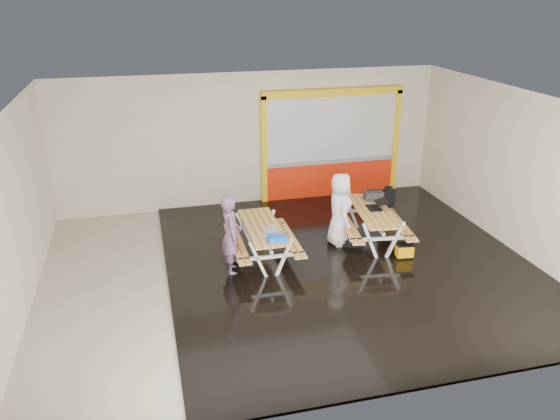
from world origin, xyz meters
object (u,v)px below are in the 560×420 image
object	(u,v)px
laptop_right	(377,206)
toolbox	(373,195)
person_left	(231,235)
picnic_table_right	(373,218)
laptop_left	(267,233)
person_right	(340,209)
fluke_bag	(404,251)
blue_pouch	(277,238)
dark_case	(352,242)
picnic_table_left	(263,234)
backpack	(388,197)

from	to	relation	value
laptop_right	toolbox	distance (m)	0.55
person_left	toolbox	bearing A→B (deg)	-69.36
picnic_table_right	laptop_left	xyz separation A→B (m)	(-2.59, -0.71, 0.22)
person_right	fluke_bag	world-z (taller)	person_right
blue_pouch	dark_case	bearing A→B (deg)	25.21
picnic_table_left	backpack	size ratio (longest dim) A/B	4.08
picnic_table_right	laptop_left	world-z (taller)	laptop_left
laptop_right	dark_case	world-z (taller)	laptop_right
person_left	laptop_right	distance (m)	3.47
person_right	laptop_left	xyz separation A→B (m)	(-1.83, -0.81, -0.02)
toolbox	backpack	distance (m)	0.58
person_left	blue_pouch	bearing A→B (deg)	-113.99
dark_case	picnic_table_right	bearing A→B (deg)	7.94
person_right	fluke_bag	distance (m)	1.66
laptop_right	toolbox	bearing A→B (deg)	74.27
picnic_table_right	backpack	distance (m)	1.11
laptop_left	laptop_right	bearing A→B (deg)	15.80
dark_case	person_right	bearing A→B (deg)	148.48
person_left	toolbox	xyz separation A→B (m)	(3.56, 1.15, 0.09)
fluke_bag	blue_pouch	bearing A→B (deg)	-178.45
picnic_table_right	blue_pouch	world-z (taller)	blue_pouch
picnic_table_left	blue_pouch	distance (m)	0.82
picnic_table_left	laptop_right	distance (m)	2.71
laptop_left	backpack	xyz separation A→B (m)	(3.33, 1.53, -0.10)
fluke_bag	backpack	bearing A→B (deg)	77.82
person_left	laptop_right	size ratio (longest dim) A/B	3.46
laptop_right	dark_case	xyz separation A→B (m)	(-0.59, -0.12, -0.77)
backpack	dark_case	xyz separation A→B (m)	(-1.23, -0.89, -0.64)
picnic_table_right	dark_case	xyz separation A→B (m)	(-0.49, -0.07, -0.51)
picnic_table_right	laptop_left	bearing A→B (deg)	-164.68
laptop_left	backpack	size ratio (longest dim) A/B	0.83
person_right	backpack	distance (m)	1.67
picnic_table_left	fluke_bag	bearing A→B (deg)	-13.24
person_right	laptop_right	size ratio (longest dim) A/B	3.43
person_left	person_right	world-z (taller)	person_right
picnic_table_right	fluke_bag	distance (m)	1.08
picnic_table_left	dark_case	size ratio (longest dim) A/B	4.88
toolbox	backpack	xyz separation A→B (m)	(0.49, 0.25, -0.17)
picnic_table_right	laptop_right	world-z (taller)	laptop_right
person_left	backpack	bearing A→B (deg)	-68.24
dark_case	fluke_bag	xyz separation A→B (m)	(0.85, -0.86, 0.08)
fluke_bag	picnic_table_right	bearing A→B (deg)	111.48
person_right	dark_case	xyz separation A→B (m)	(0.27, -0.17, -0.75)
laptop_left	laptop_right	size ratio (longest dim) A/B	0.86
picnic_table_left	person_left	world-z (taller)	person_left
toolbox	fluke_bag	size ratio (longest dim) A/B	1.13
picnic_table_left	laptop_right	world-z (taller)	laptop_right
backpack	dark_case	world-z (taller)	backpack
person_left	dark_case	distance (m)	2.96
picnic_table_right	toolbox	bearing A→B (deg)	66.82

